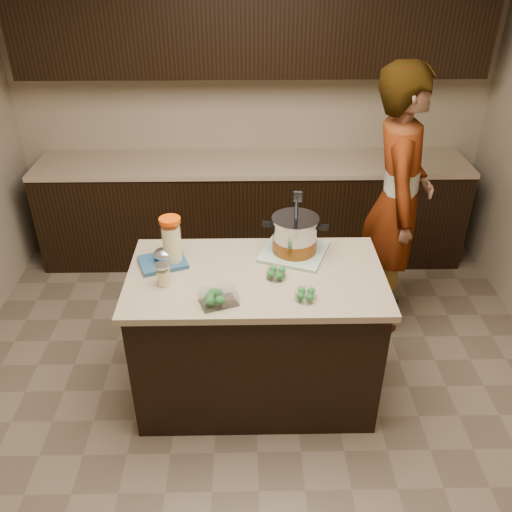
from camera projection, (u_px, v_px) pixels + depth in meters
The scene contains 13 objects.
ground_plane at pixel (256, 389), 3.54m from camera, with size 4.00×4.00×0.00m, color brown.
room_shell at pixel (256, 135), 2.64m from camera, with size 4.04×4.04×2.72m.
back_cabinets at pixel (252, 155), 4.52m from camera, with size 3.60×0.63×2.33m.
island at pixel (256, 335), 3.30m from camera, with size 1.46×0.81×0.90m.
dish_towel at pixel (294, 252), 3.25m from camera, with size 0.36×0.36×0.02m, color #517852.
stock_pot at pixel (295, 237), 3.20m from camera, with size 0.39×0.32×0.39m.
lemonade_pitcher at pixel (172, 243), 3.09m from camera, with size 0.16×0.16×0.29m.
mason_jar at pixel (163, 275), 2.95m from camera, with size 0.10×0.10×0.14m.
broccoli_tub_left at pixel (276, 274), 3.02m from camera, with size 0.13×0.13×0.05m.
broccoli_tub_right at pixel (306, 295), 2.85m from camera, with size 0.13×0.13×0.05m.
broccoli_tub_rect at pixel (218, 298), 2.82m from camera, with size 0.23×0.19×0.07m.
blue_tray at pixel (164, 259), 3.13m from camera, with size 0.32×0.28×0.10m.
person at pixel (397, 203), 3.71m from camera, with size 0.69×0.46×1.91m, color gray.
Camera 1 is at (-0.05, -2.55, 2.60)m, focal length 38.00 mm.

